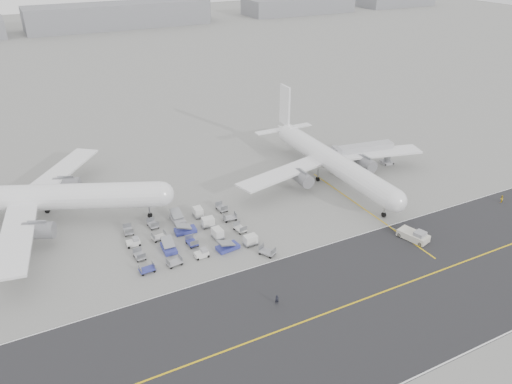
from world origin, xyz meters
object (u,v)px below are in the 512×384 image
airliner_a (39,197)px  ground_crew_a (277,300)px  ground_crew_b (501,199)px  pushback_tug (414,235)px  jet_bridge (364,151)px  airliner_b (330,160)px

airliner_a → ground_crew_a: 53.44m
ground_crew_a → ground_crew_b: size_ratio=0.99×
ground_crew_b → pushback_tug: bearing=-11.7°
ground_crew_b → ground_crew_a: bearing=-10.5°
ground_crew_a → jet_bridge: bearing=50.3°
airliner_b → ground_crew_b: (26.77, -26.84, -4.15)m
ground_crew_a → ground_crew_b: bearing=18.3°
pushback_tug → ground_crew_b: (27.42, 2.55, -0.04)m
airliner_b → airliner_a: bearing=170.7°
jet_bridge → ground_crew_a: size_ratio=9.92×
airliner_a → ground_crew_b: size_ratio=29.88×
ground_crew_a → ground_crew_b: ground_crew_b is taller
airliner_b → ground_crew_a: 47.43m
airliner_a → ground_crew_a: airliner_a is taller
pushback_tug → ground_crew_a: pushback_tug is taller
pushback_tug → jet_bridge: jet_bridge is taller
jet_bridge → airliner_b: bearing=-162.3°
airliner_a → jet_bridge: (74.18, -8.78, -0.99)m
pushback_tug → ground_crew_a: size_ratio=4.56×
airliner_a → pushback_tug: airliner_a is taller
ground_crew_a → airliner_a: bearing=135.6°
jet_bridge → ground_crew_a: bearing=-132.8°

